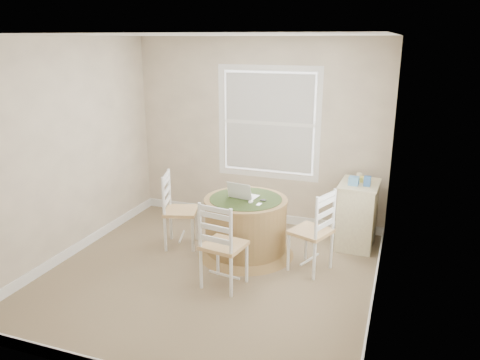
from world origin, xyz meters
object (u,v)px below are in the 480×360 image
(chair_left, at_px, (181,211))
(chair_near, at_px, (224,245))
(round_table, at_px, (246,224))
(corner_chest, at_px, (357,214))
(chair_right, at_px, (311,231))
(laptop, at_px, (243,195))

(chair_left, distance_m, chair_near, 1.18)
(round_table, relative_size, chair_near, 1.25)
(round_table, bearing_deg, corner_chest, 33.21)
(chair_right, bearing_deg, laptop, -80.29)
(chair_right, xyz_separation_m, corner_chest, (0.43, 0.85, -0.05))
(round_table, relative_size, chair_left, 1.25)
(chair_left, relative_size, corner_chest, 1.13)
(chair_left, xyz_separation_m, chair_right, (1.69, -0.09, 0.00))
(corner_chest, bearing_deg, round_table, -148.71)
(laptop, xyz_separation_m, corner_chest, (1.30, 0.67, -0.33))
(chair_right, bearing_deg, round_table, -78.52)
(chair_right, bearing_deg, corner_chest, 174.52)
(chair_near, bearing_deg, chair_right, -131.11)
(chair_near, xyz_separation_m, laptop, (-0.08, 0.85, 0.27))
(chair_left, bearing_deg, corner_chest, -87.19)
(chair_left, bearing_deg, round_table, -103.70)
(chair_right, height_order, laptop, chair_right)
(round_table, bearing_deg, laptop, 145.93)
(round_table, distance_m, chair_left, 0.86)
(corner_chest, bearing_deg, chair_left, -158.44)
(corner_chest, bearing_deg, chair_near, -126.83)
(laptop, height_order, corner_chest, laptop)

